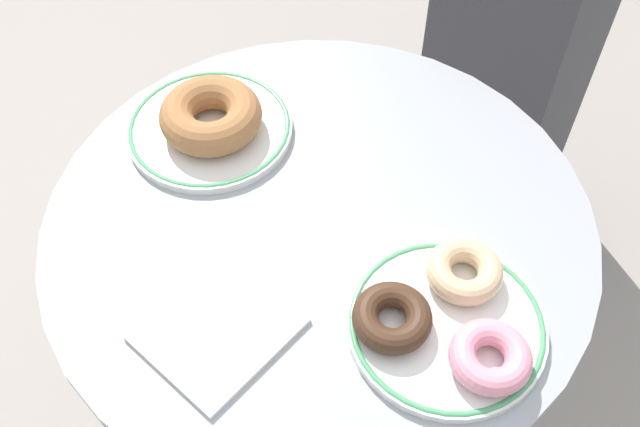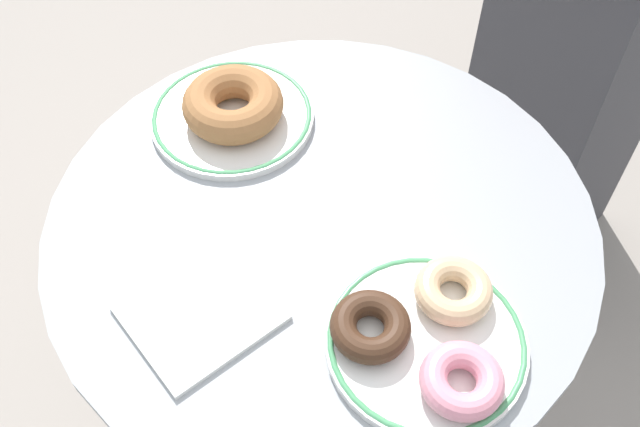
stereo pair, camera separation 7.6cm
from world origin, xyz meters
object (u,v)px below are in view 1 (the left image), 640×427
plate_right (446,325)px  donut_chocolate (392,318)px  donut_glazed (464,271)px  paper_napkin (218,329)px  cafe_table (319,326)px  donut_pink_frosted (490,357)px  plate_left (210,128)px  donut_cinnamon (211,115)px

plate_right → donut_chocolate: size_ratio=2.53×
donut_glazed → paper_napkin: size_ratio=0.57×
cafe_table → paper_napkin: (0.05, -0.16, 0.25)m
plate_right → donut_pink_frosted: size_ratio=2.53×
cafe_table → donut_chocolate: bearing=-11.3°
plate_left → donut_glazed: size_ratio=2.56×
donut_cinnamon → paper_napkin: size_ratio=0.89×
paper_napkin → donut_cinnamon: bearing=148.1°
donut_pink_frosted → donut_glazed: size_ratio=1.00×
donut_cinnamon → paper_napkin: donut_cinnamon is taller
cafe_table → plate_left: 0.31m
donut_glazed → plate_right: bearing=-60.4°
plate_right → donut_pink_frosted: (0.05, -0.00, 0.02)m
cafe_table → plate_left: (-0.18, -0.02, 0.25)m
cafe_table → donut_chocolate: donut_chocolate is taller
donut_cinnamon → plate_right: bearing=5.8°
donut_pink_frosted → donut_glazed: bearing=149.5°
cafe_table → donut_pink_frosted: bearing=3.2°
plate_right → paper_napkin: bearing=-127.3°
donut_pink_frosted → paper_napkin: 0.26m
cafe_table → donut_cinnamon: bearing=-172.8°
plate_right → donut_glazed: size_ratio=2.53×
donut_cinnamon → donut_glazed: donut_cinnamon is taller
donut_chocolate → paper_napkin: (-0.10, -0.13, -0.02)m
cafe_table → donut_glazed: (0.16, 0.06, 0.27)m
donut_cinnamon → paper_napkin: bearing=-31.9°
donut_chocolate → paper_napkin: size_ratio=0.57×
cafe_table → donut_glazed: donut_glazed is taller
donut_cinnamon → donut_glazed: size_ratio=1.56×
donut_chocolate → donut_glazed: bearing=87.1°
donut_cinnamon → donut_pink_frosted: size_ratio=1.56×
plate_left → donut_cinnamon: (0.01, 0.00, 0.03)m
paper_napkin → plate_right: bearing=52.7°
plate_right → donut_cinnamon: (-0.36, -0.04, 0.03)m
plate_right → donut_glazed: donut_glazed is taller
plate_left → paper_napkin: size_ratio=1.47×
plate_left → donut_chocolate: 0.34m
donut_cinnamon → donut_chocolate: bearing=-1.4°
donut_cinnamon → donut_pink_frosted: 0.42m
donut_pink_frosted → donut_chocolate: 0.10m
donut_cinnamon → donut_chocolate: donut_cinnamon is taller
cafe_table → donut_pink_frosted: size_ratio=9.10×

